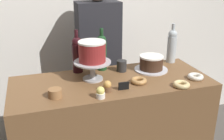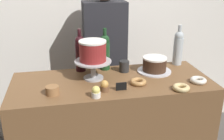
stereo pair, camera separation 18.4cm
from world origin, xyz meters
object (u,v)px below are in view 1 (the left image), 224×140
Objects in this scene: white_layer_cake at (92,51)px; cupcake_lemon at (100,93)px; chocolate_round_cake at (151,62)px; cupcake_caramel at (107,86)px; coffee_cup_ceramic at (122,66)px; donut_glazed at (181,85)px; price_sign_chalkboard at (124,86)px; donut_maple at (139,81)px; wine_bottle_green at (102,52)px; wine_bottle_clear at (172,45)px; barista_figure at (99,66)px; cookie_stack at (55,93)px; wine_bottle_dark_red at (77,54)px; donut_sugar at (196,77)px; cake_stand_pedestal at (93,67)px.

white_layer_cake is 0.34m from cupcake_lemon.
chocolate_round_cake is 0.50m from cupcake_caramel.
chocolate_round_cake is at bearing 31.30° from cupcake_caramel.
coffee_cup_ceramic is at bearing 56.46° from cupcake_caramel.
price_sign_chalkboard is (-0.38, 0.07, 0.01)m from donut_glazed.
cupcake_lemon is at bearing -155.81° from donut_maple.
cupcake_lemon is (-0.07, -0.08, 0.00)m from cupcake_caramel.
chocolate_round_cake is at bearing -19.69° from wine_bottle_green.
donut_maple is at bearing 27.34° from price_sign_chalkboard.
white_layer_cake is 0.58× the size of wine_bottle_clear.
wine_bottle_clear reaches higher than cupcake_caramel.
wine_bottle_clear reaches higher than donut_glazed.
price_sign_chalkboard is (-0.56, -0.39, -0.12)m from wine_bottle_clear.
barista_figure reaches higher than cupcake_lemon.
white_layer_cake is 0.33m from price_sign_chalkboard.
donut_maple is at bearing 4.78° from cookie_stack.
cookie_stack is 0.99× the size of coffee_cup_ceramic.
wine_bottle_clear is 0.88m from cupcake_lemon.
wine_bottle_clear is at bearing -27.19° from barista_figure.
donut_glazed is (0.06, -0.34, -0.05)m from chocolate_round_cake.
wine_bottle_green reaches higher than donut_maple.
wine_bottle_dark_red is 0.88m from donut_sugar.
coffee_cup_ceramic is at bearing 20.24° from cake_stand_pedestal.
wine_bottle_green is 0.56m from cookie_stack.
donut_sugar is at bearing -50.64° from barista_figure.
cupcake_lemon is at bearing -131.28° from cupcake_caramel.
wine_bottle_clear is 2.91× the size of donut_maple.
wine_bottle_dark_red reaches higher than donut_sugar.
barista_figure reaches higher than wine_bottle_green.
wine_bottle_clear is 3.87× the size of cookie_stack.
donut_sugar is 0.55m from coffee_cup_ceramic.
cookie_stack is at bearing -124.23° from barista_figure.
wine_bottle_clear is 0.55m from donut_maple.
donut_glazed is at bearing -0.52° from cupcake_lemon.
price_sign_chalkboard is (0.04, -0.40, -0.12)m from wine_bottle_green.
chocolate_round_cake is 0.34m from donut_sugar.
cake_stand_pedestal is 0.20m from wine_bottle_dark_red.
price_sign_chalkboard reaches higher than donut_sugar.
donut_maple is at bearing -42.49° from wine_bottle_dark_red.
cake_stand_pedestal is 0.30m from cupcake_lemon.
donut_sugar is at bearing -33.36° from coffee_cup_ceramic.
donut_glazed is at bearing -110.85° from wine_bottle_clear.
chocolate_round_cake is 0.60m from cupcake_lemon.
coffee_cup_ceramic is (0.27, 0.38, 0.01)m from cupcake_lemon.
cake_stand_pedestal reaches higher than chocolate_round_cake.
cupcake_lemon is 0.34m from donut_maple.
cake_stand_pedestal reaches higher than cupcake_caramel.
chocolate_round_cake is at bearing 5.32° from white_layer_cake.
wine_bottle_green reaches higher than coffee_cup_ceramic.
donut_glazed is at bearing -37.99° from wine_bottle_dark_red.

